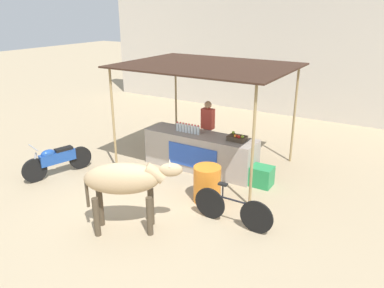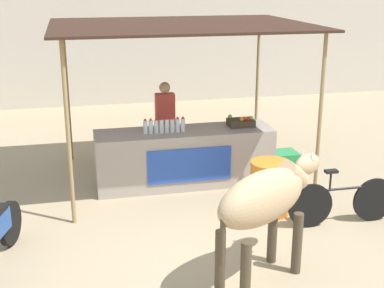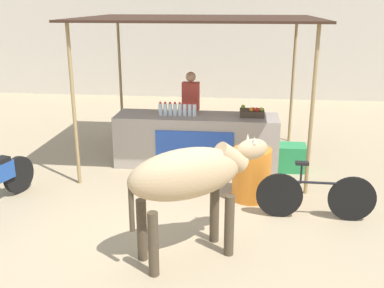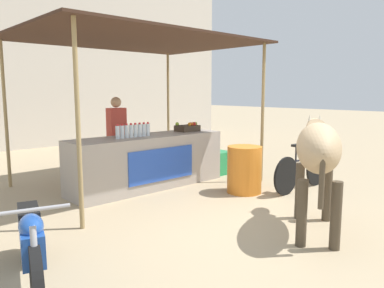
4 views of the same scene
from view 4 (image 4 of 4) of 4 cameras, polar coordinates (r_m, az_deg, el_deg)
name	(u,v)px [view 4 (image 4 of 4)]	position (r m, az deg, el deg)	size (l,w,h in m)	color
ground_plane	(240,216)	(5.48, 7.36, -10.76)	(60.00, 60.00, 0.00)	tan
building_wall_far	(20,53)	(12.68, -24.78, 12.47)	(16.00, 0.50, 5.79)	beige
stall_counter	(149,161)	(6.92, -6.64, -2.65)	(3.00, 0.82, 0.96)	#9E9389
stall_awning	(137,45)	(7.10, -8.42, 14.67)	(4.20, 3.20, 2.70)	#382319
water_bottle_row	(133,131)	(6.60, -8.95, 2.01)	(0.70, 0.07, 0.25)	silver
fruit_crate	(188,128)	(7.51, -0.67, 2.50)	(0.44, 0.32, 0.18)	#3F3326
vendor_behind_counter	(117,139)	(7.38, -11.36, 0.82)	(0.34, 0.22, 1.65)	#383842
cooler_box	(216,163)	(8.00, 3.74, -2.90)	(0.60, 0.44, 0.48)	#268C4C
water_barrel	(244,169)	(6.58, 7.99, -3.87)	(0.60, 0.60, 0.82)	orange
cow	(318,150)	(4.89, 18.62, -0.92)	(1.73, 1.30, 1.44)	tan
motorcycle_parked	(31,242)	(3.73, -23.31, -13.56)	(0.71, 1.75, 0.90)	black
bicycle_leaning	(302,171)	(6.97, 16.41, -3.95)	(1.66, 0.10, 0.85)	black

